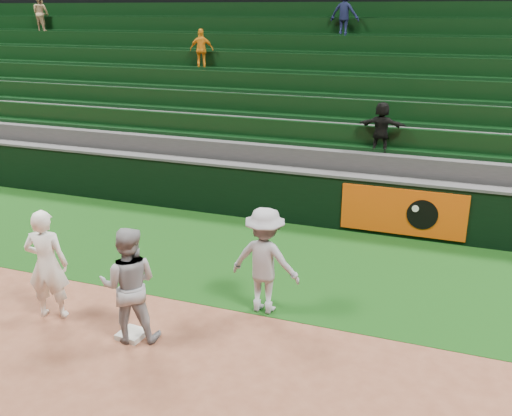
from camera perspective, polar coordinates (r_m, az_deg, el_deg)
The scene contains 8 objects.
ground at distance 9.06m, azimuth -9.38°, elevation -11.86°, with size 70.00×70.00×0.00m, color brown.
foul_grass at distance 11.45m, azimuth -2.06°, elevation -4.65°, with size 36.00×4.20×0.01m, color #0D330C.
first_base at distance 8.93m, azimuth -12.30°, elevation -12.25°, with size 0.37×0.37×0.08m, color silver.
first_baseman at distance 9.46m, azimuth -20.18°, elevation -5.32°, with size 0.65×0.43×1.79m, color white.
baserunner at distance 8.51m, azimuth -12.60°, elevation -7.50°, with size 0.85×0.67×1.76m, color #93959D.
base_coach at distance 9.05m, azimuth 0.90°, elevation -5.28°, with size 1.13×0.65×1.75m, color #9798A3.
field_wall at distance 13.14m, azimuth 1.63°, elevation 1.50°, with size 36.00×0.45×1.25m.
stadium_seating at distance 16.41m, azimuth 5.83°, elevation 8.85°, with size 36.00×5.95×5.20m.
Camera 1 is at (3.99, -6.67, 4.64)m, focal length 40.00 mm.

